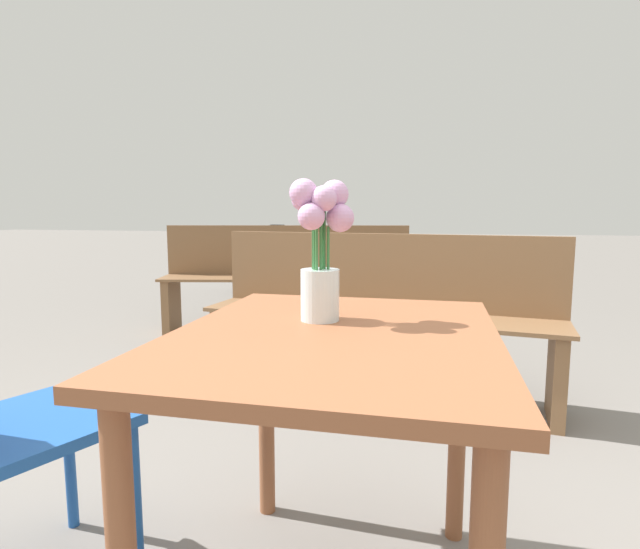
# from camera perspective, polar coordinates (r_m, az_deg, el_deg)

# --- Properties ---
(table_front) EXTENTS (0.71, 0.88, 0.71)m
(table_front) POSITION_cam_1_polar(r_m,az_deg,el_deg) (1.15, 1.66, -11.81)
(table_front) COLOR brown
(table_front) RESTS_ON ground_plane
(flower_vase) EXTENTS (0.15, 0.15, 0.34)m
(flower_vase) POSITION_cam_1_polar(r_m,az_deg,el_deg) (1.20, 0.11, 2.75)
(flower_vase) COLOR silver
(flower_vase) RESTS_ON table_front
(bench_near) EXTENTS (1.86, 0.60, 0.85)m
(bench_near) POSITION_cam_1_polar(r_m,az_deg,el_deg) (2.64, 6.80, -3.64)
(bench_near) COLOR brown
(bench_near) RESTS_ON ground_plane
(bench_middle) EXTENTS (2.00, 0.74, 0.85)m
(bench_middle) POSITION_cam_1_polar(r_m,az_deg,el_deg) (4.03, -3.77, 0.27)
(bench_middle) COLOR brown
(bench_middle) RESTS_ON ground_plane
(bicycle) EXTENTS (1.65, 0.60, 0.80)m
(bicycle) POSITION_cam_1_polar(r_m,az_deg,el_deg) (5.79, -3.34, 1.33)
(bicycle) COLOR black
(bicycle) RESTS_ON ground_plane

